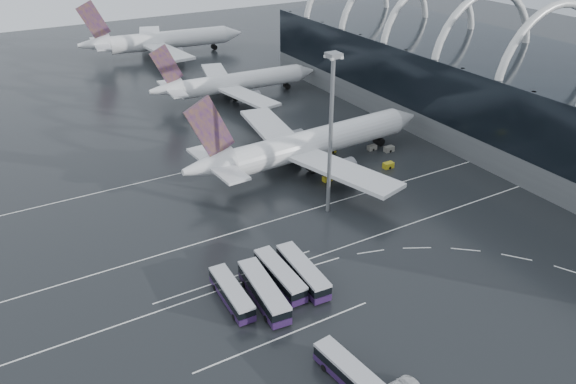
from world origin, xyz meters
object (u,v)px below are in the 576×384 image
airliner_gate_c (161,41)px  gse_cart_belly_b (389,149)px  airliner_gate_b (234,83)px  gse_cart_belly_a (388,165)px  airliner_main (308,145)px  bus_row_near_d (303,272)px  bus_row_near_a (232,293)px  gse_cart_belly_e (332,150)px  gse_cart_belly_d (372,148)px  bus_row_near_c (280,275)px  bus_row_far_c (352,375)px  bus_row_near_b (264,291)px  gse_cart_belly_c (327,179)px  floodlight_mast (331,117)px

airliner_gate_c → gse_cart_belly_b: (17.59, -111.38, -4.80)m
airliner_gate_c → airliner_gate_b: bearing=-81.9°
gse_cart_belly_a → airliner_gate_b: bearing=98.4°
airliner_gate_c → airliner_main: bearing=-86.3°
airliner_main → gse_cart_belly_b: (21.10, -2.93, -4.62)m
airliner_gate_c → bus_row_near_d: 146.31m
bus_row_near_a → gse_cart_belly_e: bus_row_near_a is taller
airliner_gate_b → gse_cart_belly_d: bearing=-74.0°
gse_cart_belly_b → airliner_gate_c: bearing=99.0°
bus_row_near_c → bus_row_far_c: bearing=175.6°
gse_cart_belly_a → bus_row_near_d: bearing=-146.3°
gse_cart_belly_b → gse_cart_belly_e: size_ratio=1.21×
bus_row_near_b → bus_row_near_d: (7.73, 1.32, -0.07)m
bus_row_far_c → airliner_gate_c: bearing=-17.3°
gse_cart_belly_c → bus_row_near_c: bearing=-135.5°
floodlight_mast → gse_cart_belly_b: bearing=29.5°
airliner_main → gse_cart_belly_e: 10.78m
gse_cart_belly_a → gse_cart_belly_e: size_ratio=1.21×
bus_row_near_a → airliner_main: bearing=-42.8°
bus_row_far_c → bus_row_near_d: bearing=-21.5°
bus_row_far_c → gse_cart_belly_e: bearing=-38.4°
gse_cart_belly_a → bus_row_far_c: bearing=-133.3°
floodlight_mast → gse_cart_belly_d: size_ratio=14.37×
gse_cart_belly_e → gse_cart_belly_d: bearing=-22.0°
bus_row_near_d → floodlight_mast: size_ratio=0.43×
airliner_gate_c → bus_row_near_a: bearing=-99.6°
floodlight_mast → gse_cart_belly_a: size_ratio=12.96×
airliner_main → airliner_gate_c: airliner_gate_c is taller
bus_row_near_b → gse_cart_belly_e: size_ratio=7.13×
bus_row_near_c → bus_row_far_c: 22.60m
gse_cart_belly_b → gse_cart_belly_c: (-21.31, -5.44, -0.10)m
airliner_main → bus_row_far_c: size_ratio=4.96×
bus_row_near_a → gse_cart_belly_d: 63.28m
bus_row_near_a → bus_row_near_c: bus_row_near_c is taller
airliner_gate_c → bus_row_near_c: 145.93m
gse_cart_belly_c → bus_row_near_a: bearing=-143.2°
bus_row_far_c → gse_cart_belly_b: size_ratio=5.29×
bus_row_near_c → gse_cart_belly_c: bearing=-44.1°
airliner_main → bus_row_far_c: airliner_main is taller
airliner_gate_b → bus_row_near_d: airliner_gate_b is taller
bus_row_near_b → gse_cart_belly_a: (45.96, 26.78, -1.21)m
airliner_gate_b → bus_row_near_a: bearing=-112.9°
bus_row_near_c → airliner_gate_b: bearing=-19.5°
floodlight_mast → gse_cart_belly_a: (22.37, 8.98, -18.78)m
airliner_main → bus_row_near_b: airliner_main is taller
airliner_gate_c → bus_row_near_c: (-30.10, -142.74, -3.71)m
bus_row_near_a → gse_cart_belly_c: bearing=-50.5°
bus_row_near_b → bus_row_near_d: bus_row_near_b is taller
airliner_gate_b → gse_cart_belly_c: size_ratio=26.10×
gse_cart_belly_d → gse_cart_belly_e: 9.86m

